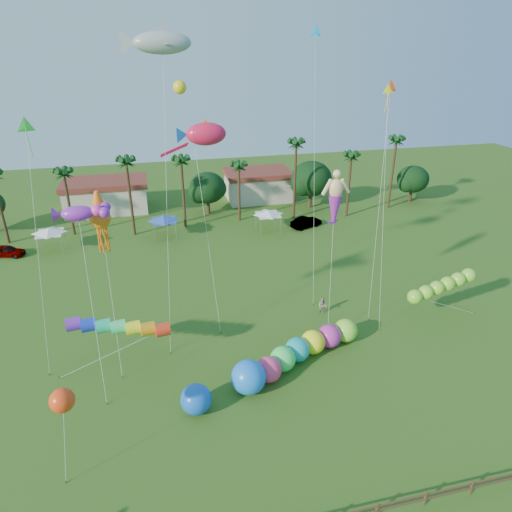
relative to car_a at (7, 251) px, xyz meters
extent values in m
plane|color=#285116|center=(25.08, -35.55, -0.69)|extent=(160.00, 160.00, 0.00)
cylinder|color=#3A2819|center=(-0.92, 4.45, 3.81)|extent=(0.36, 0.36, 9.00)
cylinder|color=#3A2819|center=(7.08, 5.45, 3.56)|extent=(0.36, 0.36, 8.50)
cylinder|color=#3A2819|center=(15.08, 3.45, 4.31)|extent=(0.36, 0.36, 10.00)
cylinder|color=#3A2819|center=(22.08, 4.45, 4.06)|extent=(0.36, 0.36, 9.50)
cylinder|color=#3A2819|center=(30.08, 5.45, 3.31)|extent=(0.36, 0.36, 8.00)
cylinder|color=#3A2819|center=(38.08, 4.45, 4.81)|extent=(0.36, 0.36, 11.00)
cylinder|color=#3A2819|center=(46.08, 3.45, 3.81)|extent=(0.36, 0.36, 9.00)
cylinder|color=#3A2819|center=(54.08, 5.45, 4.56)|extent=(0.36, 0.36, 10.50)
sphere|color=#113814|center=(26.08, 9.45, 3.34)|extent=(5.46, 5.46, 5.46)
sphere|color=#113814|center=(42.08, 8.45, 3.96)|extent=(6.30, 6.30, 6.30)
sphere|color=#113814|center=(59.08, 7.45, 3.03)|extent=(5.04, 5.04, 5.04)
cube|color=beige|center=(11.08, 14.45, 1.31)|extent=(12.00, 7.00, 4.00)
cube|color=beige|center=(35.08, 14.45, 1.31)|extent=(10.00, 7.00, 4.00)
pyramid|color=white|center=(5.08, 0.45, 2.06)|extent=(3.00, 3.00, 0.60)
pyramid|color=blue|center=(19.08, 1.45, 2.06)|extent=(3.00, 3.00, 0.60)
pyramid|color=white|center=(33.08, 0.45, 2.06)|extent=(3.00, 3.00, 0.60)
cube|color=brown|center=(28.08, -41.55, -0.19)|extent=(0.12, 0.12, 1.00)
cube|color=brown|center=(31.08, -41.55, -0.19)|extent=(0.12, 0.12, 1.00)
cube|color=brown|center=(34.08, -41.55, -0.19)|extent=(0.12, 0.12, 1.00)
imported|color=#4C4C54|center=(0.00, 0.00, 0.00)|extent=(4.34, 2.69, 1.38)
imported|color=#4C4C54|center=(38.65, 0.48, 0.07)|extent=(4.88, 3.19, 1.52)
imported|color=#A39287|center=(32.71, -21.21, 0.14)|extent=(1.02, 1.01, 1.67)
sphere|color=#E63C70|center=(25.18, -29.29, 0.34)|extent=(2.07, 2.07, 2.07)
sphere|color=#37EC5E|center=(26.61, -28.30, 0.34)|extent=(2.07, 2.07, 2.07)
sphere|color=#18A0AB|center=(28.11, -27.43, 0.34)|extent=(2.07, 2.07, 2.07)
sphere|color=#F8FF1A|center=(29.70, -26.76, 0.34)|extent=(2.07, 2.07, 2.07)
sphere|color=#C12D9E|center=(31.37, -26.26, 0.34)|extent=(2.07, 2.07, 2.07)
sphere|color=#8AF035|center=(33.06, -25.82, 0.34)|extent=(2.07, 2.07, 2.07)
sphere|color=#1A77EF|center=(23.40, -30.11, 0.63)|extent=(3.51, 3.51, 2.64)
sphere|color=blue|center=(19.35, -31.27, 0.42)|extent=(2.22, 2.22, 2.22)
cylinder|color=red|center=(15.57, -25.38, 2.64)|extent=(7.85, 1.28, 1.06)
cylinder|color=silver|center=(13.41, -25.30, 0.98)|extent=(8.26, 0.18, 3.36)
cylinder|color=brown|center=(9.28, -25.22, -0.61)|extent=(0.08, 0.08, 0.16)
ellipsoid|color=#81D830|center=(40.23, -24.64, 2.07)|extent=(7.34, 3.94, 1.61)
cylinder|color=silver|center=(43.66, -24.65, 0.69)|extent=(6.87, 0.05, 2.78)
cylinder|color=brown|center=(47.09, -24.66, -0.61)|extent=(0.08, 0.08, 0.16)
sphere|color=#FF4014|center=(11.78, -34.93, 5.28)|extent=(1.72, 1.72, 1.39)
cylinder|color=silver|center=(11.40, -35.09, 2.29)|extent=(0.80, 0.35, 5.97)
cylinder|color=brown|center=(11.02, -35.25, -0.61)|extent=(0.08, 0.08, 0.16)
cylinder|color=silver|center=(32.44, -23.20, 4.89)|extent=(1.76, 4.63, 11.16)
cylinder|color=brown|center=(31.57, -25.50, -0.61)|extent=(0.08, 0.08, 0.16)
ellipsoid|color=#E41944|center=(22.74, -17.43, 16.16)|extent=(5.31, 2.68, 2.11)
cylinder|color=silver|center=(22.67, -19.83, 7.74)|extent=(0.16, 4.81, 16.86)
cylinder|color=brown|center=(22.60, -22.22, -0.61)|extent=(0.08, 0.08, 0.16)
ellipsoid|color=#959EA3|center=(19.69, -17.72, 23.10)|extent=(6.18, 3.39, 2.09)
cylinder|color=silver|center=(18.83, -20.94, 11.21)|extent=(1.74, 6.48, 23.80)
cylinder|color=brown|center=(17.98, -24.17, -0.61)|extent=(0.08, 0.08, 0.16)
cone|color=orange|center=(13.93, -23.08, 11.38)|extent=(2.05, 2.05, 4.53)
cylinder|color=silver|center=(14.01, -24.73, 5.34)|extent=(0.19, 3.32, 12.07)
cylinder|color=brown|center=(14.09, -26.38, -0.61)|extent=(0.08, 0.08, 0.16)
ellipsoid|color=purple|center=(12.66, -24.43, 12.45)|extent=(4.08, 2.56, 1.50)
cylinder|color=silver|center=(12.86, -26.74, 5.88)|extent=(0.43, 4.65, 13.15)
cylinder|color=brown|center=(13.06, -29.06, -0.61)|extent=(0.08, 0.08, 0.16)
cone|color=red|center=(38.07, -19.63, 19.72)|extent=(1.26, 0.44, 1.24)
cylinder|color=silver|center=(37.30, -21.50, 9.51)|extent=(1.58, 3.78, 20.41)
cylinder|color=brown|center=(36.52, -23.37, -0.61)|extent=(0.08, 0.08, 0.16)
cone|color=#FDF619|center=(36.85, -21.47, 19.67)|extent=(1.03, 0.24, 1.02)
cylinder|color=silver|center=(36.79, -23.31, 9.49)|extent=(0.14, 3.71, 20.36)
cylinder|color=brown|center=(36.73, -25.16, -0.61)|extent=(0.08, 0.08, 0.16)
cone|color=#36E63C|center=(9.82, -21.35, 17.93)|extent=(1.38, 0.72, 1.36)
cylinder|color=silver|center=(9.15, -23.00, 8.62)|extent=(1.37, 3.33, 18.62)
cylinder|color=brown|center=(8.48, -24.65, -0.61)|extent=(0.08, 0.08, 0.16)
cone|color=#1BA0F6|center=(32.67, -15.55, 23.94)|extent=(1.31, 0.46, 1.28)
cylinder|color=silver|center=(32.55, -17.55, 11.62)|extent=(0.28, 4.03, 24.63)
cylinder|color=brown|center=(32.42, -19.56, -0.61)|extent=(0.08, 0.08, 0.16)
camera|label=1|loc=(17.67, -56.22, 23.28)|focal=32.00mm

